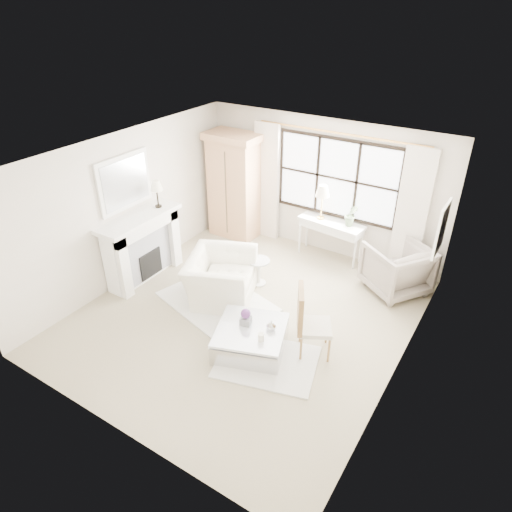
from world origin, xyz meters
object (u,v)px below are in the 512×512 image
object	(u,v)px
armoire	(234,185)
console_table	(330,239)
coffee_table	(251,339)
club_armchair	(221,278)

from	to	relation	value
armoire	console_table	distance (m)	2.31
coffee_table	armoire	bearing A→B (deg)	108.39
armoire	club_armchair	bearing A→B (deg)	-60.53
armoire	coffee_table	distance (m)	3.91
armoire	club_armchair	distance (m)	2.55
armoire	club_armchair	xyz separation A→B (m)	(1.17, -2.14, -0.74)
armoire	console_table	bearing A→B (deg)	4.78
console_table	coffee_table	size ratio (longest dim) A/B	1.05
club_armchair	coffee_table	distance (m)	1.46
armoire	console_table	world-z (taller)	armoire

